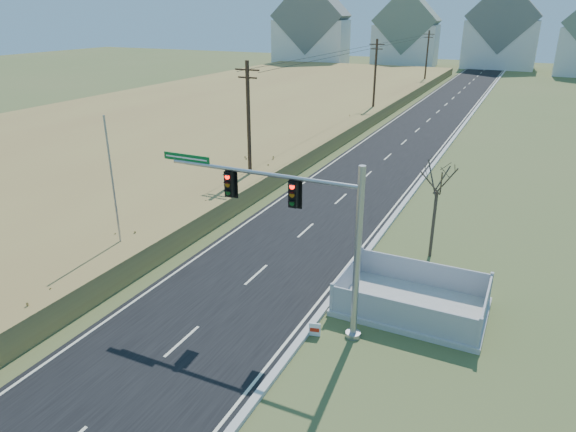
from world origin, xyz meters
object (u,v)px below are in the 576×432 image
object	(u,v)px
fence_enclosure	(411,303)
bare_tree	(439,176)
open_sign	(315,330)
flagpole	(116,209)
traffic_signal_mast	(312,228)

from	to	relation	value
fence_enclosure	bare_tree	world-z (taller)	bare_tree
fence_enclosure	bare_tree	xyz separation A→B (m)	(-0.29, 5.59, 4.11)
open_sign	flagpole	bearing A→B (deg)	157.74
fence_enclosure	flagpole	size ratio (longest dim) A/B	0.82
fence_enclosure	flagpole	world-z (taller)	flagpole
traffic_signal_mast	flagpole	bearing A→B (deg)	175.08
fence_enclosure	bare_tree	size ratio (longest dim) A/B	1.14
fence_enclosure	flagpole	distance (m)	14.61
traffic_signal_mast	bare_tree	xyz separation A→B (m)	(3.18, 8.62, 0.05)
traffic_signal_mast	fence_enclosure	size ratio (longest dim) A/B	1.42
bare_tree	flagpole	bearing A→B (deg)	-150.96
bare_tree	open_sign	bearing A→B (deg)	-106.32
flagpole	traffic_signal_mast	bearing A→B (deg)	-4.83
flagpole	bare_tree	world-z (taller)	flagpole
traffic_signal_mast	bare_tree	distance (m)	9.19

